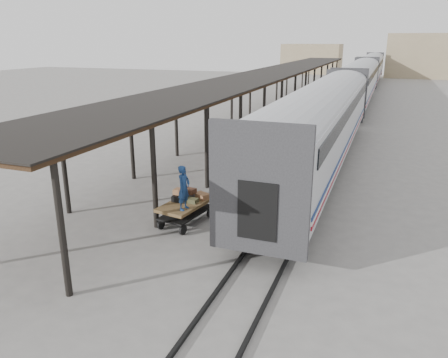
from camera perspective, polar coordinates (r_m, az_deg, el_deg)
ground at (r=18.09m, az=-1.94°, el=-4.47°), size 160.00×160.00×0.00m
train at (r=49.53m, az=17.14°, el=12.17°), size 3.45×76.01×4.01m
canopy at (r=40.76m, az=6.74°, el=13.63°), size 4.90×64.30×4.15m
rails at (r=50.02m, az=16.89°, el=9.19°), size 1.54×150.00×0.12m
building_far at (r=93.80m, az=26.06°, el=14.27°), size 18.00×10.00×8.00m
building_left at (r=98.91m, az=11.41°, el=15.16°), size 12.00×8.00×6.00m
baggage_cart at (r=16.95m, az=-4.98°, el=-3.73°), size 1.61×2.57×0.86m
suitcase_stack at (r=17.13m, az=-4.69°, el=-2.14°), size 1.28×1.10×0.45m
luggage_tug at (r=36.52m, az=5.03°, el=7.78°), size 1.21×1.59×1.24m
porter at (r=15.93m, az=-5.27°, el=-1.15°), size 0.46×0.65×1.67m
pedestrian at (r=29.43m, az=0.79°, el=5.98°), size 1.05×0.61×1.68m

